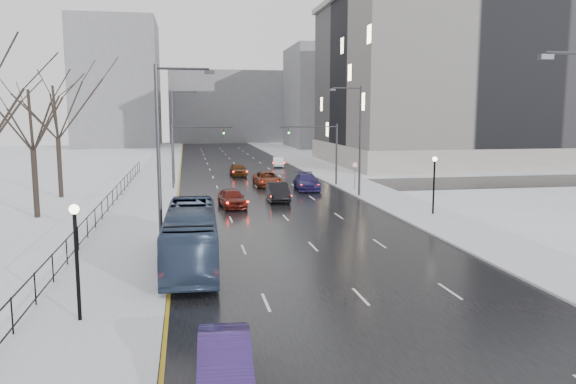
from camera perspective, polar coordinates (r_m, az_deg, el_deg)
road at (r=69.45m, az=-4.41°, el=1.75°), size 16.00×150.00×0.04m
cross_road at (r=57.61m, az=-3.18°, el=0.45°), size 130.00×10.00×0.04m
sidewalk_left at (r=69.17m, az=-13.09°, el=1.59°), size 5.00×150.00×0.16m
sidewalk_right at (r=71.27m, az=4.02°, el=1.97°), size 5.00×150.00×0.16m
park_strip at (r=70.30m, az=-20.85°, el=1.35°), size 14.00×150.00×0.12m
tree_park_d at (r=44.67m, az=-24.09°, el=-2.50°), size 8.75×8.75×12.50m
tree_park_e at (r=54.39m, az=-22.02°, el=-0.60°), size 9.45×9.45×13.50m
iron_fence at (r=39.71m, az=-18.79°, el=-2.14°), size 0.06×70.00×1.30m
streetlight_r_mid at (r=51.02m, az=7.09°, el=5.73°), size 2.95×0.25×10.00m
streetlight_l_near at (r=28.76m, az=-12.56°, el=3.81°), size 2.95×0.25×10.00m
streetlight_l_far at (r=60.71m, az=-11.41°, el=6.00°), size 2.95×0.25×10.00m
lamppost_l at (r=21.57m, az=-20.73°, el=-5.10°), size 0.36×0.36×4.28m
lamppost_r_mid at (r=42.92m, az=14.63°, el=1.51°), size 0.36×0.36×4.28m
mast_signal_right at (r=58.56m, az=3.94°, el=4.59°), size 6.10×0.33×6.50m
mast_signal_left at (r=56.78m, az=-10.59°, el=4.36°), size 6.10×0.33×6.50m
no_uturn_sign at (r=55.37m, az=6.82°, el=2.48°), size 0.60×0.06×2.70m
civic_building at (r=91.02m, az=17.51°, el=9.96°), size 41.00×31.00×24.80m
bldg_far_right at (r=128.57m, az=5.62°, el=9.55°), size 24.00×20.00×22.00m
bldg_far_left at (r=134.65m, az=-16.93°, el=10.45°), size 18.00×22.00×28.00m
bldg_far_center at (r=149.08m, az=-6.09°, el=8.57°), size 30.00×18.00×18.00m
sedan_left_near at (r=16.54m, az=-6.47°, el=-16.70°), size 1.68×4.37×1.42m
bus at (r=28.46m, az=-9.83°, el=-4.50°), size 2.79×10.71×2.96m
sedan_center_near at (r=45.49m, az=-5.72°, el=-0.62°), size 2.37×4.71×1.54m
sedan_right_near at (r=48.56m, az=-1.04°, el=0.00°), size 1.84×4.87×1.59m
sedan_right_cross at (r=58.42m, az=-2.15°, el=1.33°), size 2.55×5.43×1.50m
sedan_right_far at (r=55.69m, az=1.91°, el=1.04°), size 2.56×5.60×1.59m
sedan_center_far at (r=68.07m, az=-5.10°, el=2.28°), size 1.94×4.57×1.54m
sedan_right_distant at (r=79.21m, az=-1.00°, el=3.06°), size 1.93×4.27×1.36m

